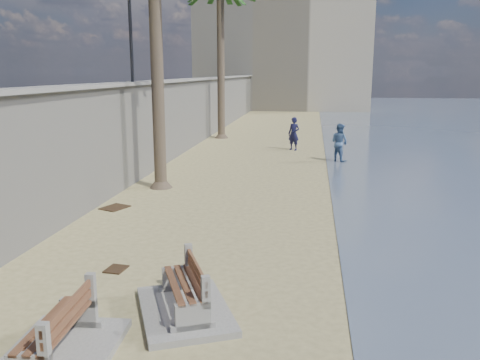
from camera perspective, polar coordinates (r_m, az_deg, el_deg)
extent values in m
cube|color=gray|center=(26.71, -6.12, 7.25)|extent=(0.45, 70.00, 3.50)
cube|color=gray|center=(26.62, -6.21, 11.12)|extent=(0.80, 70.00, 0.12)
cube|color=#B7AA93|center=(57.98, 4.97, 15.04)|extent=(18.00, 12.00, 14.00)
cube|color=gray|center=(7.95, -19.71, -18.16)|extent=(1.57, 2.22, 0.12)
cube|color=gray|center=(8.81, -6.20, -14.37)|extent=(2.12, 2.46, 0.11)
cylinder|color=brown|center=(17.48, -9.30, 12.22)|extent=(0.42, 0.42, 8.12)
cylinder|color=brown|center=(30.81, -2.16, 13.18)|extent=(0.44, 0.44, 9.12)
cylinder|color=#2D2D33|center=(19.05, -12.29, 18.28)|extent=(0.12, 0.12, 5.00)
imported|color=#15153A|center=(26.24, 6.07, 5.46)|extent=(0.84, 0.75, 1.94)
imported|color=#44628E|center=(23.25, 11.11, 4.38)|extent=(1.14, 1.13, 1.88)
cube|color=#382616|center=(15.54, -13.88, -3.01)|extent=(0.85, 0.94, 0.03)
cube|color=#382616|center=(10.84, -13.75, -9.69)|extent=(0.42, 0.51, 0.03)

